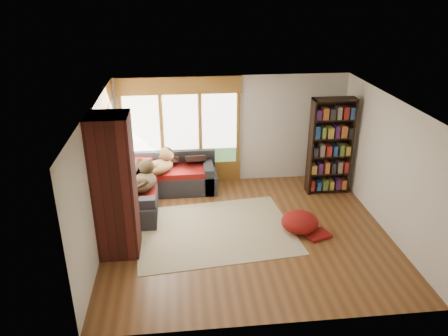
{
  "coord_description": "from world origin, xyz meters",
  "views": [
    {
      "loc": [
        -1.24,
        -7.3,
        4.63
      ],
      "look_at": [
        -0.34,
        1.06,
        0.95
      ],
      "focal_mm": 35.0,
      "sensor_mm": 36.0,
      "label": 1
    }
  ],
  "objects_px": {
    "dog_tan": "(160,164)",
    "area_rug": "(214,231)",
    "sectional_sofa": "(150,186)",
    "dog_brindle": "(144,179)",
    "brick_chimney": "(114,187)",
    "bookshelf": "(330,147)",
    "pouf": "(300,221)"
  },
  "relations": [
    {
      "from": "sectional_sofa",
      "to": "pouf",
      "type": "bearing_deg",
      "value": -33.55
    },
    {
      "from": "brick_chimney",
      "to": "pouf",
      "type": "height_order",
      "value": "brick_chimney"
    },
    {
      "from": "brick_chimney",
      "to": "sectional_sofa",
      "type": "relative_size",
      "value": 1.18
    },
    {
      "from": "brick_chimney",
      "to": "dog_tan",
      "type": "distance_m",
      "value": 2.35
    },
    {
      "from": "sectional_sofa",
      "to": "area_rug",
      "type": "distance_m",
      "value": 2.07
    },
    {
      "from": "area_rug",
      "to": "dog_tan",
      "type": "distance_m",
      "value": 2.15
    },
    {
      "from": "bookshelf",
      "to": "pouf",
      "type": "xyz_separation_m",
      "value": [
        -1.09,
        -1.65,
        -0.91
      ]
    },
    {
      "from": "sectional_sofa",
      "to": "area_rug",
      "type": "xyz_separation_m",
      "value": [
        1.32,
        -1.57,
        -0.3
      ]
    },
    {
      "from": "brick_chimney",
      "to": "dog_tan",
      "type": "bearing_deg",
      "value": 72.45
    },
    {
      "from": "sectional_sofa",
      "to": "pouf",
      "type": "height_order",
      "value": "sectional_sofa"
    },
    {
      "from": "dog_tan",
      "to": "dog_brindle",
      "type": "xyz_separation_m",
      "value": [
        -0.3,
        -0.74,
        0.0
      ]
    },
    {
      "from": "sectional_sofa",
      "to": "dog_brindle",
      "type": "bearing_deg",
      "value": -99.21
    },
    {
      "from": "area_rug",
      "to": "pouf",
      "type": "relative_size",
      "value": 4.22
    },
    {
      "from": "sectional_sofa",
      "to": "dog_tan",
      "type": "xyz_separation_m",
      "value": [
        0.24,
        0.14,
        0.47
      ]
    },
    {
      "from": "brick_chimney",
      "to": "bookshelf",
      "type": "xyz_separation_m",
      "value": [
        4.54,
        1.97,
        -0.18
      ]
    },
    {
      "from": "sectional_sofa",
      "to": "pouf",
      "type": "relative_size",
      "value": 3.01
    },
    {
      "from": "pouf",
      "to": "dog_tan",
      "type": "bearing_deg",
      "value": 145.86
    },
    {
      "from": "area_rug",
      "to": "dog_brindle",
      "type": "relative_size",
      "value": 3.29
    },
    {
      "from": "dog_tan",
      "to": "dog_brindle",
      "type": "height_order",
      "value": "dog_brindle"
    },
    {
      "from": "area_rug",
      "to": "pouf",
      "type": "distance_m",
      "value": 1.71
    },
    {
      "from": "bookshelf",
      "to": "dog_tan",
      "type": "distance_m",
      "value": 3.87
    },
    {
      "from": "dog_tan",
      "to": "dog_brindle",
      "type": "relative_size",
      "value": 1.0
    },
    {
      "from": "area_rug",
      "to": "bookshelf",
      "type": "distance_m",
      "value": 3.34
    },
    {
      "from": "bookshelf",
      "to": "brick_chimney",
      "type": "bearing_deg",
      "value": -156.58
    },
    {
      "from": "dog_tan",
      "to": "bookshelf",
      "type": "bearing_deg",
      "value": -46.57
    },
    {
      "from": "bookshelf",
      "to": "dog_brindle",
      "type": "relative_size",
      "value": 2.39
    },
    {
      "from": "pouf",
      "to": "dog_brindle",
      "type": "relative_size",
      "value": 0.78
    },
    {
      "from": "dog_tan",
      "to": "dog_brindle",
      "type": "distance_m",
      "value": 0.8
    },
    {
      "from": "dog_tan",
      "to": "area_rug",
      "type": "bearing_deg",
      "value": -101.03
    },
    {
      "from": "brick_chimney",
      "to": "area_rug",
      "type": "distance_m",
      "value": 2.24
    },
    {
      "from": "area_rug",
      "to": "bookshelf",
      "type": "bearing_deg",
      "value": 28.16
    },
    {
      "from": "sectional_sofa",
      "to": "bookshelf",
      "type": "xyz_separation_m",
      "value": [
        4.09,
        -0.08,
        0.82
      ]
    }
  ]
}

